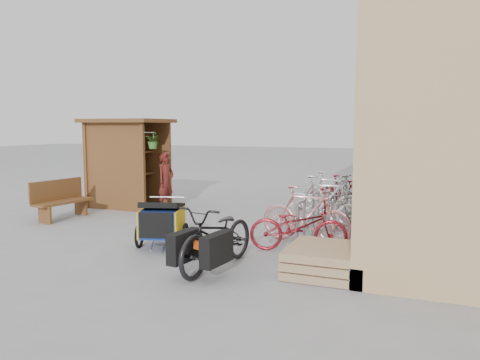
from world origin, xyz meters
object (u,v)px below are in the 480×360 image
at_px(bike_6, 336,195).
at_px(bike_1, 306,215).
at_px(kiosk, 125,150).
at_px(shopping_carts, 378,179).
at_px(child_trailer, 162,220).
at_px(bike_0, 298,226).
at_px(cargo_bike, 217,237).
at_px(person_kiosk, 166,181).
at_px(bike_2, 323,209).
at_px(bench, 61,199).
at_px(bike_5, 332,193).
at_px(pallet_stack, 322,260).
at_px(bike_3, 324,201).
at_px(bike_7, 344,191).
at_px(bike_4, 335,200).

bearing_deg(bike_6, bike_1, -159.44).
distance_m(kiosk, shopping_carts, 7.58).
xyz_separation_m(child_trailer, bike_0, (2.36, 0.68, -0.05)).
xyz_separation_m(shopping_carts, bike_0, (-0.66, -6.92, -0.16)).
xyz_separation_m(kiosk, bike_1, (5.60, -2.16, -1.01)).
height_order(cargo_bike, bike_1, bike_1).
distance_m(person_kiosk, bike_2, 4.38).
bearing_deg(bench, bike_5, 33.85).
distance_m(kiosk, bike_0, 6.36).
bearing_deg(shopping_carts, bike_5, -103.35).
bearing_deg(pallet_stack, bike_2, 101.75).
bearing_deg(kiosk, bench, -101.04).
bearing_deg(bike_2, bike_3, 0.60).
distance_m(child_trailer, bike_7, 5.99).
distance_m(bike_5, bike_7, 1.21).
height_order(bike_0, bike_7, bike_0).
bearing_deg(person_kiosk, bike_5, -69.30).
distance_m(bike_4, bike_7, 1.61).
height_order(kiosk, bike_5, kiosk).
height_order(pallet_stack, bike_6, bike_6).
bearing_deg(bike_1, bike_7, 8.77).
bearing_deg(bike_0, kiosk, 49.56).
bearing_deg(kiosk, bike_7, 20.04).
height_order(bench, bike_0, bench).
bearing_deg(bike_7, shopping_carts, -32.67).
distance_m(kiosk, bench, 2.34).
relative_size(bike_0, bike_3, 0.92).
height_order(bike_3, bike_5, bike_3).
xyz_separation_m(bike_2, bike_3, (-0.06, 0.36, 0.12)).
relative_size(pallet_stack, bike_4, 0.72).
height_order(pallet_stack, shopping_carts, shopping_carts).
bearing_deg(bike_0, bike_3, -13.23).
xyz_separation_m(cargo_bike, bike_6, (0.78, 5.72, -0.08)).
xyz_separation_m(child_trailer, bike_1, (2.34, 1.30, 0.04)).
bearing_deg(bike_7, bike_2, 165.39).
distance_m(bike_2, bike_7, 2.84).
bearing_deg(bike_5, bike_2, -156.11).
xyz_separation_m(bike_2, bike_7, (-0.02, 2.84, 0.01)).
height_order(child_trailer, bike_0, bike_0).
bearing_deg(bike_6, bike_3, -158.76).
relative_size(kiosk, bike_5, 1.38).
relative_size(shopping_carts, bike_1, 1.08).
distance_m(person_kiosk, bike_7, 4.81).
relative_size(cargo_bike, bike_6, 1.24).
distance_m(kiosk, child_trailer, 4.87).
bearing_deg(person_kiosk, cargo_bike, -132.87).
distance_m(shopping_carts, bike_2, 4.98).
xyz_separation_m(shopping_carts, child_trailer, (-3.02, -7.60, -0.10)).
relative_size(bike_2, bike_7, 1.13).
distance_m(kiosk, pallet_stack, 7.50).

